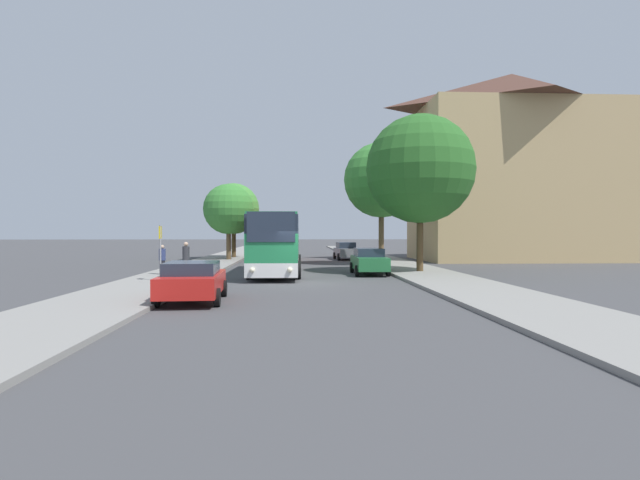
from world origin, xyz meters
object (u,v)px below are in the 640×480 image
(parked_car_right_far, at_px, (346,251))
(tree_right_mid, at_px, (381,180))
(tree_right_near, at_px, (420,169))
(tree_left_near, at_px, (234,209))
(tree_left_far, at_px, (229,209))
(parked_car_left_curb, at_px, (193,280))
(bus_middle, at_px, (282,240))
(bus_stop_sign, at_px, (160,246))
(pedestrian_waiting_far, at_px, (186,259))
(bus_front, at_px, (277,243))
(parked_car_right_near, at_px, (369,261))
(pedestrian_waiting_near, at_px, (162,260))

(parked_car_right_far, xyz_separation_m, tree_right_mid, (1.92, -7.11, 5.58))
(parked_car_right_far, distance_m, tree_right_near, 16.37)
(parked_car_right_far, relative_size, tree_right_mid, 0.47)
(tree_left_near, bearing_deg, parked_car_right_far, -11.24)
(tree_left_far, bearing_deg, tree_left_near, 90.16)
(parked_car_left_curb, bearing_deg, tree_left_near, 90.98)
(bus_middle, relative_size, parked_car_right_far, 2.56)
(bus_stop_sign, relative_size, tree_right_mid, 0.29)
(bus_stop_sign, height_order, pedestrian_waiting_far, bus_stop_sign)
(bus_middle, xyz_separation_m, pedestrian_waiting_far, (-4.53, -17.63, -0.74))
(tree_left_far, xyz_separation_m, tree_right_mid, (12.15, -5.43, 1.97))
(bus_front, relative_size, tree_left_far, 1.79)
(bus_front, xyz_separation_m, tree_right_near, (8.50, -0.15, 4.35))
(bus_stop_sign, xyz_separation_m, tree_left_far, (0.83, 18.65, 2.62))
(bus_middle, distance_m, tree_right_near, 17.44)
(parked_car_right_near, height_order, pedestrian_waiting_far, pedestrian_waiting_far)
(parked_car_left_curb, xyz_separation_m, parked_car_right_far, (8.26, 26.69, 0.05))
(pedestrian_waiting_near, bearing_deg, tree_right_mid, 154.49)
(pedestrian_waiting_far, height_order, tree_right_mid, tree_right_mid)
(pedestrian_waiting_near, bearing_deg, tree_left_near, -155.44)
(parked_car_right_near, xyz_separation_m, parked_car_right_far, (0.30, 15.60, 0.01))
(parked_car_right_near, height_order, tree_right_near, tree_right_near)
(pedestrian_waiting_near, relative_size, tree_left_far, 0.25)
(bus_front, bearing_deg, parked_car_right_near, -5.09)
(bus_middle, xyz_separation_m, parked_car_right_near, (5.45, -14.95, -1.01))
(bus_middle, relative_size, parked_car_left_curb, 2.50)
(parked_car_right_far, height_order, pedestrian_waiting_near, pedestrian_waiting_near)
(pedestrian_waiting_near, xyz_separation_m, tree_left_near, (1.66, 18.77, 3.67))
(tree_left_far, distance_m, tree_right_near, 18.86)
(pedestrian_waiting_far, xyz_separation_m, tree_left_far, (0.06, 16.60, 3.35))
(bus_stop_sign, distance_m, pedestrian_waiting_far, 2.30)
(pedestrian_waiting_near, bearing_deg, bus_front, 134.88)
(parked_car_right_far, distance_m, tree_right_mid, 9.24)
(bus_stop_sign, bearing_deg, pedestrian_waiting_far, 69.40)
(bus_middle, xyz_separation_m, pedestrian_waiting_near, (-6.14, -16.09, -0.85))
(bus_front, distance_m, bus_stop_sign, 7.52)
(parked_car_right_far, bearing_deg, bus_middle, 3.19)
(bus_stop_sign, xyz_separation_m, pedestrian_waiting_far, (0.77, 2.04, -0.73))
(tree_left_near, bearing_deg, bus_middle, -30.93)
(parked_car_right_far, height_order, tree_right_near, tree_right_near)
(bus_front, relative_size, parked_car_right_near, 2.59)
(pedestrian_waiting_far, bearing_deg, bus_front, -12.85)
(bus_front, relative_size, bus_stop_sign, 4.34)
(bus_stop_sign, bearing_deg, bus_middle, 74.93)
(parked_car_right_near, distance_m, tree_left_far, 17.47)
(tree_right_mid, bearing_deg, tree_left_near, 143.06)
(parked_car_left_curb, relative_size, bus_stop_sign, 1.65)
(parked_car_right_far, bearing_deg, parked_car_right_near, 85.63)
(pedestrian_waiting_near, distance_m, tree_right_near, 15.68)
(bus_front, bearing_deg, parked_car_right_far, 70.06)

